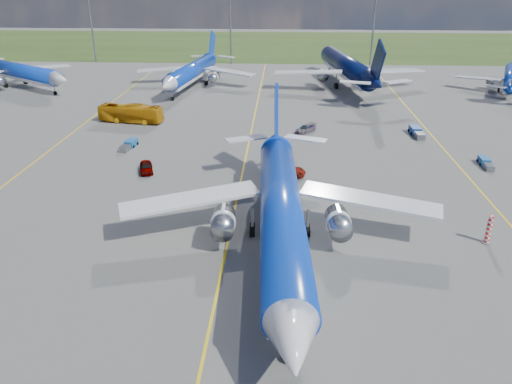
# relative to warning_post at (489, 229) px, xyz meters

# --- Properties ---
(ground) EXTENTS (400.00, 400.00, 0.00)m
(ground) POSITION_rel_warning_post_xyz_m (-26.00, -8.00, -1.50)
(ground) COLOR #5C5C5A
(ground) RESTS_ON ground
(grass_strip) EXTENTS (400.00, 80.00, 0.01)m
(grass_strip) POSITION_rel_warning_post_xyz_m (-26.00, 142.00, -1.50)
(grass_strip) COLOR #2D4719
(grass_strip) RESTS_ON ground
(taxiway_lines) EXTENTS (60.25, 160.00, 0.02)m
(taxiway_lines) POSITION_rel_warning_post_xyz_m (-25.83, 19.70, -1.49)
(taxiway_lines) COLOR yellow
(taxiway_lines) RESTS_ON ground
(floodlight_masts) EXTENTS (202.20, 0.50, 22.70)m
(floodlight_masts) POSITION_rel_warning_post_xyz_m (-16.00, 102.00, 11.06)
(floodlight_masts) COLOR slate
(floodlight_masts) RESTS_ON ground
(warning_post) EXTENTS (0.50, 0.50, 3.00)m
(warning_post) POSITION_rel_warning_post_xyz_m (0.00, 0.00, 0.00)
(warning_post) COLOR red
(warning_post) RESTS_ON ground
(bg_jet_nw) EXTENTS (49.71, 47.02, 10.38)m
(bg_jet_nw) POSITION_rel_warning_post_xyz_m (-81.44, 67.82, -1.50)
(bg_jet_nw) COLOR #0D39B9
(bg_jet_nw) RESTS_ON ground
(bg_jet_nnw) EXTENTS (36.00, 44.08, 10.50)m
(bg_jet_nnw) POSITION_rel_warning_post_xyz_m (-41.78, 70.00, -1.50)
(bg_jet_nnw) COLOR #0D39B9
(bg_jet_nnw) RESTS_ON ground
(bg_jet_n) EXTENTS (44.38, 54.08, 12.81)m
(bg_jet_n) POSITION_rel_warning_post_xyz_m (-6.11, 73.81, -1.50)
(bg_jet_n) COLOR #07103B
(bg_jet_n) RESTS_ON ground
(bg_jet_ne) EXTENTS (35.56, 39.85, 8.60)m
(bg_jet_ne) POSITION_rel_warning_post_xyz_m (30.22, 70.36, -1.50)
(bg_jet_ne) COLOR #0D39B9
(bg_jet_ne) RESTS_ON ground
(main_airliner) EXTENTS (36.71, 47.03, 11.91)m
(main_airliner) POSITION_rel_warning_post_xyz_m (-20.66, -2.56, -1.50)
(main_airliner) COLOR #0D39B9
(main_airliner) RESTS_ON ground
(apron_bus) EXTENTS (11.84, 4.46, 3.22)m
(apron_bus) POSITION_rel_warning_post_xyz_m (-47.82, 40.58, 0.11)
(apron_bus) COLOR #C17D0B
(apron_bus) RESTS_ON ground
(service_car_a) EXTENTS (2.81, 4.44, 1.41)m
(service_car_a) POSITION_rel_warning_post_xyz_m (-39.00, 16.99, -0.80)
(service_car_a) COLOR #999999
(service_car_a) RESTS_ON ground
(service_car_b) EXTENTS (5.71, 3.51, 1.48)m
(service_car_b) POSITION_rel_warning_post_xyz_m (-20.18, 16.76, -0.76)
(service_car_b) COLOR #999999
(service_car_b) RESTS_ON ground
(service_car_c) EXTENTS (4.08, 4.42, 1.25)m
(service_car_c) POSITION_rel_warning_post_xyz_m (-16.82, 36.20, -0.88)
(service_car_c) COLOR #999999
(service_car_c) RESTS_ON ground
(baggage_tug_w) EXTENTS (1.39, 4.37, 0.97)m
(baggage_tug_w) POSITION_rel_warning_post_xyz_m (7.69, 21.77, -1.05)
(baggage_tug_w) COLOR #1B58A2
(baggage_tug_w) RESTS_ON ground
(baggage_tug_c) EXTENTS (1.78, 4.72, 1.03)m
(baggage_tug_c) POSITION_rel_warning_post_xyz_m (-44.19, 26.63, -1.02)
(baggage_tug_c) COLOR #1A5CA0
(baggage_tug_c) RESTS_ON ground
(baggage_tug_e) EXTENTS (1.62, 5.35, 1.19)m
(baggage_tug_e) POSITION_rel_warning_post_xyz_m (1.43, 35.48, -0.94)
(baggage_tug_e) COLOR #1A449C
(baggage_tug_e) RESTS_ON ground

